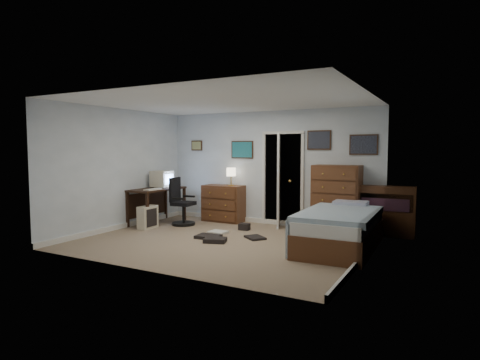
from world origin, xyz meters
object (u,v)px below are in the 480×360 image
object	(u,v)px
office_chair	(181,207)
bed	(340,229)
computer_desk	(154,196)
low_dresser	(224,203)
tall_dresser	(337,199)

from	to	relation	value
office_chair	bed	size ratio (longest dim) A/B	0.47
bed	computer_desk	bearing A→B (deg)	173.77
office_chair	computer_desk	bearing A→B (deg)	-175.08
low_dresser	bed	xyz separation A→B (m)	(3.01, -1.29, -0.08)
computer_desk	tall_dresser	xyz separation A→B (m)	(3.89, 0.91, 0.06)
bed	tall_dresser	bearing A→B (deg)	105.34
office_chair	tall_dresser	xyz separation A→B (m)	(3.23, 0.80, 0.27)
bed	office_chair	bearing A→B (deg)	171.10
computer_desk	low_dresser	bearing A→B (deg)	36.23
computer_desk	low_dresser	distance (m)	1.59
office_chair	low_dresser	size ratio (longest dim) A/B	1.11
low_dresser	bed	size ratio (longest dim) A/B	0.43
low_dresser	tall_dresser	distance (m)	2.64
computer_desk	office_chair	distance (m)	0.71
low_dresser	tall_dresser	size ratio (longest dim) A/B	0.70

